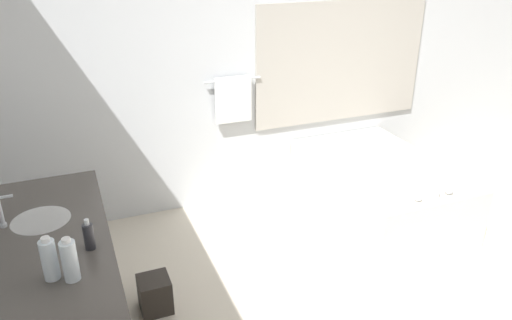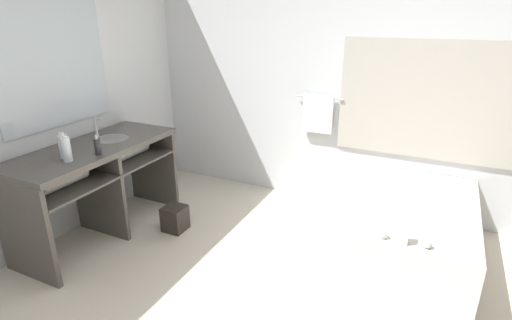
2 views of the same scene
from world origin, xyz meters
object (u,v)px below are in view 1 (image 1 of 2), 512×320
(soap_dispenser, at_px, (89,236))
(waste_bin, at_px, (155,294))
(bathtub, at_px, (379,187))
(water_bottle_1, at_px, (70,260))
(water_bottle_2, at_px, (49,259))

(soap_dispenser, bearing_deg, waste_bin, 54.25)
(bathtub, bearing_deg, waste_bin, -166.41)
(bathtub, xyz_separation_m, water_bottle_1, (-2.50, -1.20, 0.70))
(waste_bin, bearing_deg, water_bottle_1, -122.21)
(water_bottle_2, bearing_deg, soap_dispenser, 45.00)
(soap_dispenser, xyz_separation_m, waste_bin, (0.35, 0.48, -0.82))
(bathtub, relative_size, water_bottle_2, 7.12)
(water_bottle_1, bearing_deg, water_bottle_2, 153.14)
(bathtub, relative_size, waste_bin, 6.26)
(bathtub, xyz_separation_m, soap_dispenser, (-2.41, -0.98, 0.67))
(bathtub, height_order, water_bottle_1, water_bottle_1)
(bathtub, distance_m, water_bottle_2, 2.91)
(water_bottle_2, relative_size, soap_dispenser, 1.30)
(bathtub, height_order, water_bottle_2, water_bottle_2)
(bathtub, relative_size, water_bottle_1, 7.09)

